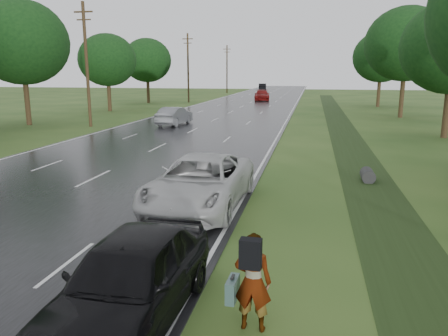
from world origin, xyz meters
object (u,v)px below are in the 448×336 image
(dark_sedan, at_px, (130,279))
(silver_sedan, at_px, (174,116))
(pedestrian, at_px, (251,280))
(white_pickup, at_px, (200,182))

(dark_sedan, relative_size, silver_sedan, 1.04)
(silver_sedan, bearing_deg, dark_sedan, 111.27)
(pedestrian, relative_size, dark_sedan, 0.37)
(dark_sedan, xyz_separation_m, silver_sedan, (-8.50, 29.15, -0.06))
(pedestrian, height_order, dark_sedan, pedestrian)
(dark_sedan, distance_m, silver_sedan, 30.36)
(pedestrian, relative_size, white_pickup, 0.30)
(white_pickup, xyz_separation_m, silver_sedan, (-8.00, 22.18, -0.08))
(pedestrian, height_order, silver_sedan, pedestrian)
(pedestrian, xyz_separation_m, white_pickup, (-2.68, 6.74, -0.05))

